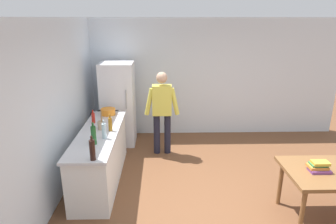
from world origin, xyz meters
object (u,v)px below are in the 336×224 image
object	(u,v)px
person	(162,108)
bottle_water_clear	(104,131)
utensil_jar	(101,125)
bottle_sauce_red	(93,118)
bottle_oil_amber	(110,124)
bottle_wine_green	(94,135)
bottle_wine_dark	(92,150)
refrigerator	(118,104)
cooking_pot	(108,112)
book_stack	(319,167)

from	to	relation	value
person	bottle_water_clear	bearing A→B (deg)	-124.16
utensil_jar	bottle_sauce_red	bearing A→B (deg)	122.15
utensil_jar	bottle_oil_amber	bearing A→B (deg)	-23.37
person	utensil_jar	size ratio (longest dim) A/B	5.31
bottle_water_clear	bottle_wine_green	distance (m)	0.25
bottle_sauce_red	bottle_wine_dark	distance (m)	1.46
utensil_jar	bottle_oil_amber	xyz separation A→B (m)	(0.17, -0.07, 0.04)
refrigerator	bottle_wine_green	bearing A→B (deg)	-91.74
bottle_wine_dark	bottle_wine_green	bearing A→B (deg)	100.53
cooking_pot	bottle_sauce_red	world-z (taller)	bottle_sauce_red
book_stack	bottle_sauce_red	bearing A→B (deg)	155.07
refrigerator	cooking_pot	world-z (taller)	refrigerator
refrigerator	bottle_water_clear	distance (m)	1.89
person	bottle_water_clear	world-z (taller)	person
cooking_pot	bottle_wine_green	bearing A→B (deg)	-88.74
refrigerator	person	bearing A→B (deg)	-30.23
utensil_jar	bottle_oil_amber	world-z (taller)	utensil_jar
bottle_water_clear	bottle_oil_amber	bearing A→B (deg)	82.46
refrigerator	book_stack	size ratio (longest dim) A/B	6.70
cooking_pot	bottle_wine_green	xyz separation A→B (m)	(0.03, -1.39, 0.09)
person	bottle_wine_green	size ratio (longest dim) A/B	5.00
bottle_water_clear	book_stack	world-z (taller)	bottle_water_clear
bottle_wine_green	bottle_wine_dark	xyz separation A→B (m)	(0.09, -0.51, 0.00)
person	bottle_wine_dark	bearing A→B (deg)	-114.11
utensil_jar	bottle_wine_dark	xyz separation A→B (m)	(0.11, -1.12, 0.07)
bottle_water_clear	bottle_sauce_red	bearing A→B (deg)	114.65
refrigerator	person	xyz separation A→B (m)	(0.95, -0.55, 0.08)
cooking_pot	bottle_sauce_red	bearing A→B (deg)	-111.16
cooking_pot	utensil_jar	xyz separation A→B (m)	(0.02, -0.78, 0.02)
bottle_sauce_red	bottle_oil_amber	bearing A→B (deg)	-46.50
bottle_water_clear	refrigerator	bearing A→B (deg)	91.47
bottle_wine_green	bottle_wine_dark	world-z (taller)	same
refrigerator	book_stack	bearing A→B (deg)	-41.90
person	utensil_jar	world-z (taller)	person
refrigerator	bottle_oil_amber	bearing A→B (deg)	-86.68
bottle_water_clear	bottle_wine_dark	xyz separation A→B (m)	(-0.02, -0.73, 0.02)
bottle_sauce_red	book_stack	distance (m)	3.64
person	bottle_oil_amber	distance (m)	1.33
refrigerator	cooking_pot	distance (m)	0.72
bottle_wine_green	bottle_sauce_red	bearing A→B (deg)	102.88
utensil_jar	bottle_water_clear	distance (m)	0.42
utensil_jar	bottle_wine_green	size ratio (longest dim) A/B	0.94
refrigerator	cooking_pot	bearing A→B (deg)	-97.57
cooking_pot	bottle_oil_amber	size ratio (longest dim) A/B	1.43
cooking_pot	bottle_water_clear	world-z (taller)	bottle_water_clear
bottle_sauce_red	bottle_wine_dark	world-z (taller)	bottle_wine_dark
refrigerator	bottle_oil_amber	distance (m)	1.57
utensil_jar	bottle_wine_green	world-z (taller)	bottle_wine_green
bottle_wine_green	bottle_oil_amber	world-z (taller)	bottle_wine_green
person	cooking_pot	size ratio (longest dim) A/B	4.25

